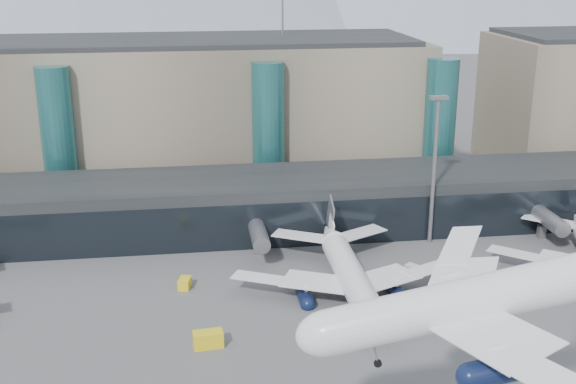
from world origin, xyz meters
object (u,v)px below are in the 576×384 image
object	(u,v)px
hero_jet	(507,284)
veh_b	(185,283)
lightmast_mid	(435,162)
veh_e	(572,269)
veh_h	(208,339)
veh_g	(414,270)
veh_c	(408,320)
jet_parked_mid	(346,260)

from	to	relation	value
hero_jet	veh_b	size ratio (longest dim) A/B	13.38
lightmast_mid	veh_e	size ratio (longest dim) A/B	7.58
veh_e	veh_h	distance (m)	58.53
veh_g	veh_h	world-z (taller)	veh_h
lightmast_mid	veh_b	world-z (taller)	lightmast_mid
veh_b	veh_c	xyz separation A→B (m)	(29.42, -16.25, 0.34)
hero_jet	veh_b	xyz separation A→B (m)	(-27.46, 47.15, -20.25)
veh_e	veh_c	bearing A→B (deg)	-165.13
lightmast_mid	veh_c	size ratio (longest dim) A/B	6.45
veh_b	veh_h	size ratio (longest dim) A/B	0.70
veh_b	veh_h	world-z (taller)	veh_h
lightmast_mid	veh_e	bearing A→B (deg)	-42.42
veh_g	veh_h	bearing A→B (deg)	-97.51
jet_parked_mid	veh_g	xyz separation A→B (m)	(11.43, 3.04, -3.66)
lightmast_mid	veh_e	distance (m)	27.38
lightmast_mid	veh_b	bearing A→B (deg)	-163.59
hero_jet	veh_g	world-z (taller)	hero_jet
hero_jet	jet_parked_mid	world-z (taller)	hero_jet
lightmast_mid	veh_b	size ratio (longest dim) A/B	9.73
veh_e	lightmast_mid	bearing A→B (deg)	129.93
veh_c	lightmast_mid	bearing A→B (deg)	93.33
hero_jet	veh_e	size ratio (longest dim) A/B	10.43
jet_parked_mid	lightmast_mid	bearing A→B (deg)	-49.37
lightmast_mid	jet_parked_mid	distance (m)	25.96
veh_g	veh_h	size ratio (longest dim) A/B	0.68
lightmast_mid	veh_g	size ratio (longest dim) A/B	10.09
hero_jet	veh_e	distance (m)	57.73
veh_b	veh_h	distance (m)	17.83
veh_h	veh_g	bearing A→B (deg)	22.68
hero_jet	veh_c	xyz separation A→B (m)	(1.96, 30.90, -19.90)
veh_c	veh_g	size ratio (longest dim) A/B	1.56
veh_c	hero_jet	bearing A→B (deg)	-66.40
veh_b	veh_e	bearing A→B (deg)	-80.65
veh_g	veh_h	distance (m)	36.87
lightmast_mid	veh_e	xyz separation A→B (m)	(17.61, -16.09, -13.46)
lightmast_mid	veh_e	world-z (taller)	lightmast_mid
lightmast_mid	jet_parked_mid	size ratio (longest dim) A/B	0.71
jet_parked_mid	veh_h	xyz separation A→B (m)	(-21.01, -14.47, -3.37)
veh_c	veh_h	xyz separation A→B (m)	(-26.54, -1.35, -0.07)
hero_jet	veh_g	size ratio (longest dim) A/B	13.87
veh_h	veh_c	bearing A→B (deg)	-2.77
veh_c	veh_h	world-z (taller)	veh_c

